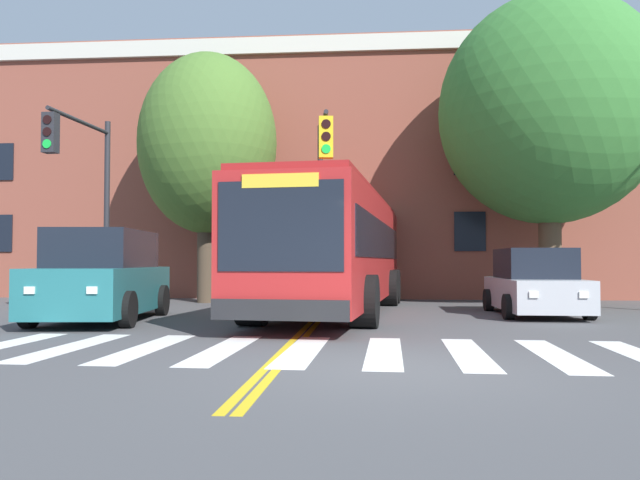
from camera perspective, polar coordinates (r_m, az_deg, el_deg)
name	(u,v)px	position (r m, az deg, el deg)	size (l,w,h in m)	color
ground_plane	(390,368)	(8.17, 6.42, -11.56)	(120.00, 120.00, 0.00)	#4C4C4F
crosswalk	(384,352)	(9.54, 5.88, -10.14)	(12.97, 3.72, 0.01)	white
lane_line_yellow_inner	(335,297)	(23.52, 1.41, -5.26)	(0.12, 36.00, 0.01)	gold
lane_line_yellow_outer	(340,297)	(23.51, 1.80, -5.26)	(0.12, 36.00, 0.01)	gold
city_bus	(336,250)	(16.68, 1.49, -0.88)	(3.81, 12.36, 3.13)	#B22323
car_teal_near_lane	(103,278)	(15.09, -19.22, -3.26)	(2.58, 4.95, 2.07)	#236B70
car_silver_far_lane	(534,284)	(16.74, 19.00, -3.85)	(2.06, 4.17, 1.68)	#B7BABF
traffic_light_far_corner	(85,175)	(18.33, -20.70, 5.54)	(0.43, 3.21, 5.49)	#28282D
traffic_light_overhead	(322,178)	(17.18, 0.22, 5.71)	(0.70, 3.93, 5.45)	#28282D
street_tree_curbside_large	(548,110)	(20.88, 20.16, 11.11)	(9.34, 9.30, 9.62)	brown
street_tree_curbside_small	(208,145)	(21.29, -10.24, 8.58)	(6.25, 6.45, 8.28)	#4C3D2D
building_facade	(455,178)	(26.76, 12.20, 5.56)	(43.76, 7.99, 9.67)	brown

